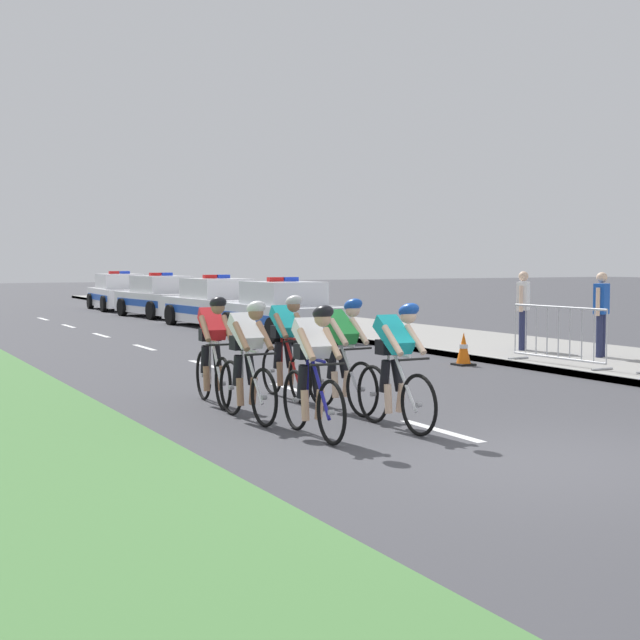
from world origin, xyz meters
TOP-DOWN VIEW (x-y plane):
  - ground_plane at (0.00, 0.00)m, footprint 160.00×160.00m
  - sidewalk_slab at (7.11, 14.00)m, footprint 4.21×60.00m
  - kerb_edge at (5.08, 14.00)m, footprint 0.16×60.00m
  - lane_markings_centre at (0.00, 11.92)m, footprint 0.14×29.60m
  - cyclist_lead at (-1.53, 2.25)m, footprint 0.43×1.72m
  - cyclist_second at (-0.42, 2.26)m, footprint 0.42×1.72m
  - cyclist_third at (-1.77, 3.61)m, footprint 0.42×1.72m
  - cyclist_fourth at (-0.38, 3.67)m, footprint 0.44×1.72m
  - cyclist_fifth at (-1.68, 5.04)m, footprint 0.44×1.72m
  - cyclist_sixth at (-0.54, 5.08)m, footprint 0.42×1.72m
  - police_car_nearest at (3.96, 14.85)m, footprint 2.09×4.45m
  - police_car_second at (3.96, 19.62)m, footprint 2.20×4.50m
  - police_car_third at (3.96, 25.11)m, footprint 2.31×4.55m
  - police_car_furthest at (3.95, 30.57)m, footprint 2.15×4.47m
  - crowd_barrier_middle at (5.38, 5.94)m, footprint 0.61×2.32m
  - traffic_cone_far at (4.39, 7.48)m, footprint 0.36×0.36m
  - spectator_middle at (6.60, 8.41)m, footprint 0.45×0.40m
  - spectator_back at (7.02, 6.55)m, footprint 0.50×0.37m

SIDE VIEW (x-z plane):
  - ground_plane at x=0.00m, z-range 0.00..0.00m
  - lane_markings_centre at x=0.00m, z-range 0.00..0.01m
  - sidewalk_slab at x=7.11m, z-range 0.00..0.12m
  - kerb_edge at x=5.08m, z-range 0.00..0.13m
  - traffic_cone_far at x=4.39m, z-range -0.01..0.63m
  - crowd_barrier_middle at x=5.38m, z-range 0.11..1.18m
  - police_car_nearest at x=3.96m, z-range -0.12..1.48m
  - police_car_second at x=3.96m, z-range -0.12..1.48m
  - police_car_third at x=3.96m, z-range -0.12..1.48m
  - police_car_furthest at x=3.95m, z-range -0.12..1.48m
  - cyclist_lead at x=-1.53m, z-range 0.00..1.57m
  - cyclist_second at x=-0.42m, z-range 0.00..1.57m
  - cyclist_third at x=-1.77m, z-range 0.00..1.57m
  - cyclist_fourth at x=-0.38m, z-range 0.00..1.57m
  - cyclist_fifth at x=-1.68m, z-range 0.00..1.57m
  - cyclist_sixth at x=-0.54m, z-range 0.00..1.57m
  - spectator_middle at x=6.60m, z-range 0.25..1.92m
  - spectator_back at x=7.02m, z-range 0.25..1.92m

